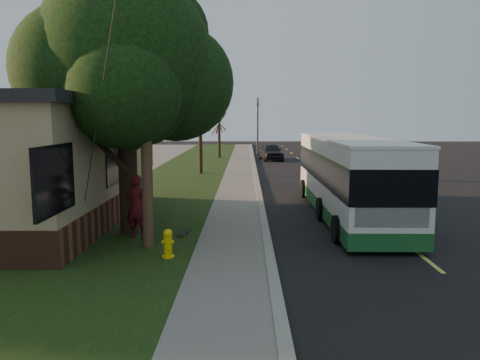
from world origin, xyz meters
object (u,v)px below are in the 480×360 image
leafy_tree (127,65)px  bare_tree_far (219,136)px  traffic_signal (258,122)px  transit_bus (348,174)px  skateboarder (137,206)px  dumpster (88,185)px  fire_hydrant (168,243)px  utility_pole (144,78)px  skateboard_main (184,232)px  bare_tree_near (200,141)px  distant_car (271,152)px

leafy_tree → bare_tree_far: leafy_tree is taller
traffic_signal → transit_bus: 28.62m
leafy_tree → skateboarder: leafy_tree is taller
dumpster → leafy_tree: bearing=-60.2°
fire_hydrant → bare_tree_far: 30.04m
fire_hydrant → bare_tree_far: bare_tree_far is taller
traffic_signal → dumpster: traffic_signal is taller
utility_pole → skateboard_main: utility_pole is taller
skateboard_main → dumpster: 7.89m
utility_pole → dumpster: utility_pole is taller
transit_bus → dumpster: size_ratio=5.95×
transit_bus → skateboarder: (-6.95, -3.66, -0.52)m
utility_pole → bare_tree_near: 17.19m
skateboard_main → transit_bus: bearing=29.3°
traffic_signal → transit_bus: bearing=-84.7°
fire_hydrant → utility_pole: 4.37m
skateboard_main → distant_car: bearing=81.2°
bare_tree_far → bare_tree_near: bearing=-92.4°
traffic_signal → fire_hydrant: bearing=-95.2°
bare_tree_far → distant_car: (4.50, -1.67, -1.29)m
traffic_signal → distant_car: (1.00, -5.67, -2.45)m
bare_tree_far → dumpster: bearing=-101.8°
fire_hydrant → traffic_signal: size_ratio=0.13×
leafy_tree → skateboarder: size_ratio=4.09×
utility_pole → transit_bus: utility_pole is taller
transit_bus → utility_pole: bearing=-144.7°
skateboarder → leafy_tree: bearing=-49.5°
leafy_tree → transit_bus: size_ratio=0.73×
fire_hydrant → transit_bus: transit_bus is taller
dumpster → utility_pole: bearing=-60.7°
utility_pole → bare_tree_near: (-0.19, 17.01, -2.48)m
leafy_tree → skateboarder: 4.23m
bare_tree_near → skateboard_main: bearing=-86.3°
traffic_signal → utility_pole: bearing=-96.6°
fire_hydrant → distant_car: size_ratio=0.18×
bare_tree_far → skateboarder: 28.14m
bare_tree_near → traffic_signal: bearing=76.0°
utility_pole → distant_car: bearing=80.0°
transit_bus → dumpster: bearing=164.7°
bare_tree_near → bare_tree_far: size_ratio=1.07×
skateboarder → skateboard_main: (1.32, 0.50, -0.90)m
transit_bus → skateboard_main: bearing=-150.7°
utility_pole → distant_car: size_ratio=2.16×
fire_hydrant → leafy_tree: size_ratio=0.09×
fire_hydrant → skateboard_main: bearing=87.6°
skateboarder → skateboard_main: 1.67m
dumpster → transit_bus: bearing=-15.3°
fire_hydrant → traffic_signal: 34.25m
utility_pole → transit_bus: 8.47m
leafy_tree → bare_tree_near: (0.67, 15.35, -3.02)m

